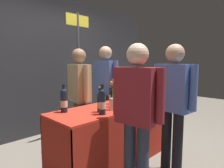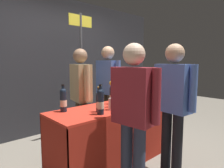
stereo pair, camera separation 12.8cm
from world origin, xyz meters
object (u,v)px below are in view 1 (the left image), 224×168
object	(u,v)px
featured_wine_bottle	(130,96)
wine_glass_near_taster	(138,93)
flower_vase	(112,100)
booth_signpost	(78,64)
tasting_table	(112,125)
display_bottle_0	(111,95)
wine_glass_mid	(146,94)
taster_foreground_right	(173,98)
wine_glass_near_vendor	(128,101)
vendor_presenter	(79,91)

from	to	relation	value
featured_wine_bottle	wine_glass_near_taster	xyz separation A→B (m)	(0.53, 0.26, -0.04)
featured_wine_bottle	flower_vase	world-z (taller)	flower_vase
flower_vase	booth_signpost	xyz separation A→B (m)	(0.33, 1.16, 0.43)
tasting_table	display_bottle_0	bearing A→B (deg)	47.53
wine_glass_near_taster	flower_vase	bearing A→B (deg)	-164.58
wine_glass_mid	taster_foreground_right	bearing A→B (deg)	-115.65
featured_wine_bottle	display_bottle_0	distance (m)	0.28
wine_glass_near_vendor	wine_glass_mid	world-z (taller)	wine_glass_mid
wine_glass_near_vendor	flower_vase	distance (m)	0.22
featured_wine_bottle	vendor_presenter	world-z (taller)	vendor_presenter
wine_glass_near_taster	vendor_presenter	distance (m)	0.94
featured_wine_bottle	wine_glass_mid	distance (m)	0.44
tasting_table	wine_glass_near_vendor	bearing A→B (deg)	-68.77
taster_foreground_right	display_bottle_0	bearing A→B (deg)	21.46
display_bottle_0	taster_foreground_right	xyz separation A→B (m)	(0.23, -0.81, 0.02)
tasting_table	booth_signpost	size ratio (longest dim) A/B	0.77
taster_foreground_right	booth_signpost	world-z (taller)	booth_signpost
flower_vase	taster_foreground_right	xyz separation A→B (m)	(0.46, -0.56, 0.03)
display_bottle_0	featured_wine_bottle	bearing A→B (deg)	-74.70
wine_glass_near_taster	taster_foreground_right	bearing A→B (deg)	-115.11
flower_vase	vendor_presenter	world-z (taller)	vendor_presenter
wine_glass_near_vendor	featured_wine_bottle	bearing A→B (deg)	27.25
display_bottle_0	booth_signpost	distance (m)	1.01
wine_glass_mid	wine_glass_near_vendor	bearing A→B (deg)	-170.32
flower_vase	vendor_presenter	xyz separation A→B (m)	(0.03, 0.72, 0.03)
featured_wine_bottle	taster_foreground_right	size ratio (longest dim) A/B	0.19
flower_vase	featured_wine_bottle	bearing A→B (deg)	-5.44
wine_glass_near_taster	taster_foreground_right	size ratio (longest dim) A/B	0.08
featured_wine_bottle	booth_signpost	xyz separation A→B (m)	(0.03, 1.19, 0.42)
wine_glass_near_vendor	flower_vase	world-z (taller)	flower_vase
tasting_table	featured_wine_bottle	size ratio (longest dim) A/B	5.52
featured_wine_bottle	vendor_presenter	bearing A→B (deg)	109.89
booth_signpost	wine_glass_mid	bearing A→B (deg)	-70.56
tasting_table	vendor_presenter	bearing A→B (deg)	99.42
wine_glass_mid	vendor_presenter	xyz separation A→B (m)	(-0.71, 0.71, 0.05)
tasting_table	flower_vase	size ratio (longest dim) A/B	4.45
wine_glass_near_taster	wine_glass_mid	bearing A→B (deg)	-113.65
featured_wine_bottle	flower_vase	xyz separation A→B (m)	(-0.30, 0.03, -0.01)
wine_glass_near_vendor	flower_vase	size ratio (longest dim) A/B	0.32
flower_vase	taster_foreground_right	distance (m)	0.73
wine_glass_near_vendor	taster_foreground_right	bearing A→B (deg)	-62.83
featured_wine_bottle	wine_glass_mid	size ratio (longest dim) A/B	2.15
tasting_table	wine_glass_mid	bearing A→B (deg)	-10.99
featured_wine_bottle	wine_glass_near_vendor	distance (m)	0.11
tasting_table	wine_glass_near_vendor	xyz separation A→B (m)	(0.08, -0.21, 0.34)
wine_glass_near_vendor	vendor_presenter	bearing A→B (deg)	102.62
vendor_presenter	featured_wine_bottle	bearing A→B (deg)	32.02
wine_glass_mid	flower_vase	distance (m)	0.74
display_bottle_0	wine_glass_near_taster	distance (m)	0.61
wine_glass_near_taster	display_bottle_0	bearing A→B (deg)	178.79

